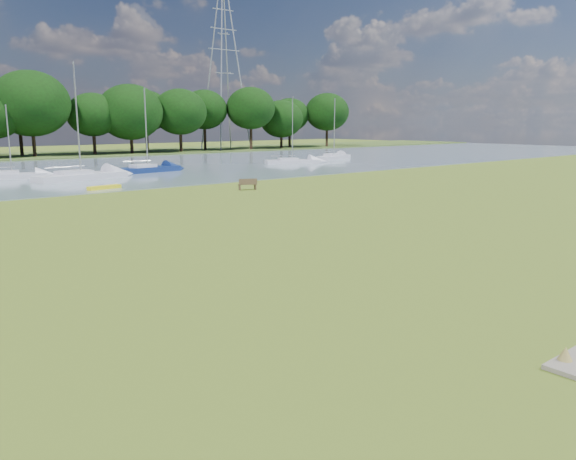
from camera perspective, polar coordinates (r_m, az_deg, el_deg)
ground at (r=22.30m, az=-2.76°, el=-2.10°), size 220.00×220.00×0.00m
riverbank_bench at (r=42.34m, az=-4.12°, el=4.66°), size 1.46×0.89×0.86m
kayak at (r=44.73m, az=-18.16°, el=4.15°), size 2.67×1.09×0.26m
pylon at (r=105.52m, az=-6.52°, el=17.97°), size 6.53×4.57×28.85m
sailboat_1 at (r=52.65m, az=-20.38°, el=5.35°), size 8.33×3.76×10.05m
sailboat_2 at (r=56.10m, az=-26.32°, el=5.12°), size 6.17×3.45×6.50m
sailboat_3 at (r=58.60m, az=-14.11°, el=6.19°), size 6.98×2.83×8.29m
sailboat_7 at (r=69.36m, az=0.39°, el=7.11°), size 6.86×4.46×8.05m
sailboat_8 at (r=77.36m, az=4.66°, el=7.52°), size 6.97×4.00×8.14m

